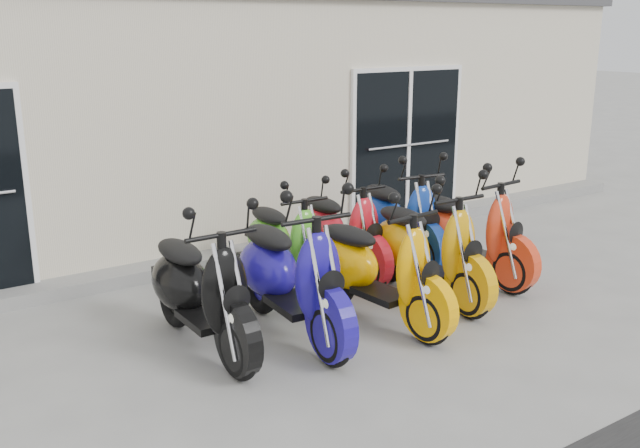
# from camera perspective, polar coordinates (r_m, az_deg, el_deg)

# --- Properties ---
(ground) EXTENTS (80.00, 80.00, 0.00)m
(ground) POSITION_cam_1_polar(r_m,az_deg,el_deg) (7.64, 2.54, -6.42)
(ground) COLOR gray
(ground) RESTS_ON ground
(building) EXTENTS (14.00, 6.00, 3.20)m
(building) POSITION_cam_1_polar(r_m,az_deg,el_deg) (11.74, -12.87, 8.97)
(building) COLOR beige
(building) RESTS_ON ground
(front_step) EXTENTS (14.00, 0.40, 0.15)m
(front_step) POSITION_cam_1_polar(r_m,az_deg,el_deg) (9.22, -4.97, -2.11)
(front_step) COLOR gray
(front_step) RESTS_ON ground
(door_right) EXTENTS (2.02, 0.08, 2.22)m
(door_right) POSITION_cam_1_polar(r_m,az_deg,el_deg) (10.54, 6.97, 6.67)
(door_right) COLOR black
(door_right) RESTS_ON front_step
(scooter_front_black) EXTENTS (0.74, 2.02, 1.49)m
(scooter_front_black) POSITION_cam_1_polar(r_m,az_deg,el_deg) (6.43, -9.59, -3.84)
(scooter_front_black) COLOR black
(scooter_front_black) RESTS_ON ground
(scooter_front_blue) EXTENTS (0.90, 2.16, 1.56)m
(scooter_front_blue) POSITION_cam_1_polar(r_m,az_deg,el_deg) (6.62, -2.38, -2.72)
(scooter_front_blue) COLOR #1D1193
(scooter_front_blue) RESTS_ON ground
(scooter_front_orange_a) EXTENTS (0.90, 2.03, 1.46)m
(scooter_front_orange_a) POSITION_cam_1_polar(r_m,az_deg,el_deg) (6.97, 4.66, -2.27)
(scooter_front_orange_a) COLOR #FFAA00
(scooter_front_orange_a) RESTS_ON ground
(scooter_front_orange_b) EXTENTS (0.81, 2.02, 1.47)m
(scooter_front_orange_b) POSITION_cam_1_polar(r_m,az_deg,el_deg) (7.67, 8.62, -0.68)
(scooter_front_orange_b) COLOR #DE9A07
(scooter_front_orange_b) RESTS_ON ground
(scooter_front_red) EXTENTS (0.90, 2.06, 1.48)m
(scooter_front_red) POSITION_cam_1_polar(r_m,az_deg,el_deg) (8.36, 11.60, 0.55)
(scooter_front_red) COLOR red
(scooter_front_red) RESTS_ON ground
(scooter_back_green) EXTENTS (0.69, 1.81, 1.33)m
(scooter_back_green) POSITION_cam_1_polar(r_m,az_deg,el_deg) (8.00, -2.77, -0.41)
(scooter_back_green) COLOR #50B726
(scooter_back_green) RESTS_ON ground
(scooter_back_red) EXTENTS (0.73, 1.88, 1.38)m
(scooter_back_red) POSITION_cam_1_polar(r_m,az_deg,el_deg) (8.36, 1.73, 0.50)
(scooter_back_red) COLOR red
(scooter_back_red) RESTS_ON ground
(scooter_back_blue) EXTENTS (1.00, 2.05, 1.45)m
(scooter_back_blue) POSITION_cam_1_polar(r_m,az_deg,el_deg) (8.83, 6.43, 1.46)
(scooter_back_blue) COLOR #11359B
(scooter_back_blue) RESTS_ON ground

